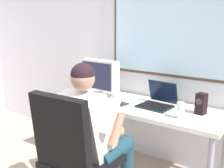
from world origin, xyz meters
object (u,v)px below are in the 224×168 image
at_px(office_chair, 72,151).
at_px(desk_speaker, 201,104).
at_px(desk, 135,109).
at_px(person_seated, 93,131).
at_px(cd_case, 120,104).
at_px(laptop, 158,100).
at_px(crt_monitor, 100,76).
at_px(wine_glass, 181,108).

distance_m(office_chair, desk_speaker, 1.25).
distance_m(desk, person_seated, 0.69).
bearing_deg(office_chair, desk, 91.20).
height_order(office_chair, cd_case, office_chair).
bearing_deg(desk, laptop, 17.89).
distance_m(desk_speaker, cd_case, 0.80).
height_order(office_chair, crt_monitor, crt_monitor).
bearing_deg(crt_monitor, laptop, 2.62).
relative_size(crt_monitor, laptop, 1.34).
relative_size(crt_monitor, desk_speaker, 2.34).
distance_m(laptop, cd_case, 0.39).
bearing_deg(person_seated, wine_glass, 45.34).
xyz_separation_m(crt_monitor, desk_speaker, (1.15, 0.04, -0.13)).
distance_m(person_seated, desk_speaker, 1.02).
xyz_separation_m(office_chair, crt_monitor, (-0.51, 1.01, 0.36)).
relative_size(desk, person_seated, 1.48).
xyz_separation_m(office_chair, cd_case, (-0.13, 0.86, 0.14)).
xyz_separation_m(desk, office_chair, (0.02, -0.97, -0.07)).
xyz_separation_m(laptop, desk_speaker, (0.43, 0.00, 0.03)).
xyz_separation_m(person_seated, crt_monitor, (-0.50, 0.74, 0.29)).
distance_m(wine_glass, desk_speaker, 0.25).
xyz_separation_m(laptop, wine_glass, (0.32, -0.22, 0.03)).
bearing_deg(cd_case, desk, 43.88).
bearing_deg(cd_case, person_seated, -78.49).
distance_m(person_seated, wine_glass, 0.79).
distance_m(desk, cd_case, 0.17).
height_order(desk, desk_speaker, desk_speaker).
xyz_separation_m(laptop, cd_case, (-0.34, -0.18, -0.06)).
relative_size(laptop, desk_speaker, 1.74).
bearing_deg(wine_glass, crt_monitor, 169.82).
height_order(laptop, cd_case, laptop).
bearing_deg(cd_case, crt_monitor, 158.79).
xyz_separation_m(office_chair, wine_glass, (0.53, 0.82, 0.23)).
height_order(person_seated, crt_monitor, person_seated).
relative_size(desk, desk_speaker, 9.53).
height_order(laptop, desk_speaker, laptop).
bearing_deg(desk, crt_monitor, 175.11).
height_order(crt_monitor, cd_case, crt_monitor).
height_order(office_chair, wine_glass, office_chair).
bearing_deg(desk_speaker, cd_case, -166.66).
bearing_deg(crt_monitor, desk_speaker, 1.77).
height_order(office_chair, person_seated, person_seated).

